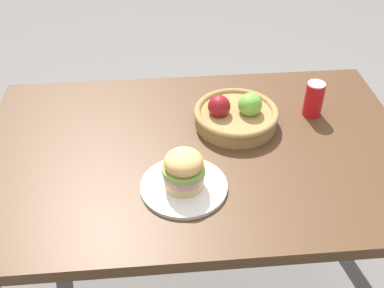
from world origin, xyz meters
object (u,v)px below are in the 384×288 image
plate (184,186)px  soda_can (314,99)px  fruit_basket (236,115)px  sandwich (184,169)px

plate → soda_can: size_ratio=2.03×
fruit_basket → sandwich: bearing=-123.9°
sandwich → soda_can: sandwich is taller
soda_can → fruit_basket: bearing=-172.2°
plate → sandwich: sandwich is taller
plate → fruit_basket: bearing=56.1°
plate → fruit_basket: size_ratio=0.88×
soda_can → plate: bearing=-145.0°
soda_can → fruit_basket: size_ratio=0.43×
soda_can → fruit_basket: 0.28m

